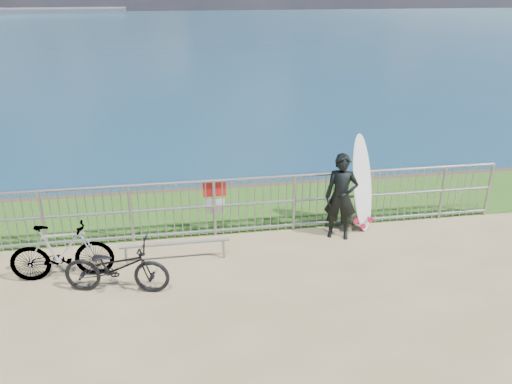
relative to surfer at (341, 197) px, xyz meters
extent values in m
plane|color=#265216|center=(-1.76, 1.52, -0.79)|extent=(120.00, 120.00, 0.00)
cube|color=brown|center=(-1.76, 2.72, -3.30)|extent=(120.00, 0.30, 5.00)
plane|color=navy|center=(-1.76, 88.82, -5.80)|extent=(260.00, 260.00, 0.00)
cube|color=#565E68|center=(-51.76, 166.82, -5.05)|extent=(70.00, 12.00, 1.50)
cylinder|color=gray|center=(-1.76, 0.42, 0.30)|extent=(10.00, 0.06, 0.06)
cylinder|color=gray|center=(-1.76, 0.42, -0.20)|extent=(10.00, 0.05, 0.05)
cylinder|color=gray|center=(-1.76, 0.42, -0.70)|extent=(10.00, 0.05, 0.05)
cylinder|color=gray|center=(-5.26, 0.42, -0.25)|extent=(0.06, 0.06, 1.10)
cylinder|color=gray|center=(-3.76, 0.42, -0.25)|extent=(0.06, 0.06, 1.10)
cylinder|color=gray|center=(-2.26, 0.42, -0.25)|extent=(0.06, 0.06, 1.10)
cylinder|color=gray|center=(-0.76, 0.42, -0.25)|extent=(0.06, 0.06, 1.10)
cylinder|color=gray|center=(0.74, 0.42, -0.25)|extent=(0.06, 0.06, 1.10)
cylinder|color=gray|center=(2.24, 0.42, -0.25)|extent=(0.06, 0.06, 1.10)
cylinder|color=gray|center=(3.24, 0.42, -0.25)|extent=(0.06, 0.06, 1.10)
cube|color=red|center=(-2.25, 0.48, 0.12)|extent=(0.42, 0.02, 0.30)
cube|color=white|center=(-2.25, 0.48, 0.12)|extent=(0.38, 0.01, 0.08)
cube|color=white|center=(-2.25, 0.48, -0.22)|extent=(0.36, 0.02, 0.26)
imported|color=black|center=(0.00, 0.00, 0.00)|extent=(0.69, 0.57, 1.61)
ellipsoid|color=white|center=(0.49, 0.27, 0.13)|extent=(0.63, 0.61, 1.86)
cone|color=#BF143C|center=(0.35, 0.15, -0.54)|extent=(0.11, 0.20, 0.11)
cone|color=#BF143C|center=(0.64, 0.15, -0.54)|extent=(0.11, 0.20, 0.11)
cone|color=#BF143C|center=(0.49, 0.15, -0.66)|extent=(0.11, 0.20, 0.11)
imported|color=black|center=(-3.89, -1.15, -0.38)|extent=(1.68, 0.86, 0.84)
imported|color=black|center=(-4.77, -0.64, -0.33)|extent=(1.59, 0.47, 0.95)
cylinder|color=gray|center=(-3.01, -0.44, -0.45)|extent=(1.82, 0.05, 0.05)
cylinder|color=gray|center=(-3.82, -0.44, -0.63)|extent=(0.04, 0.04, 0.35)
cylinder|color=gray|center=(-2.20, -0.44, -0.63)|extent=(0.04, 0.04, 0.35)
camera|label=1|loc=(-2.86, -7.89, 3.60)|focal=35.00mm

